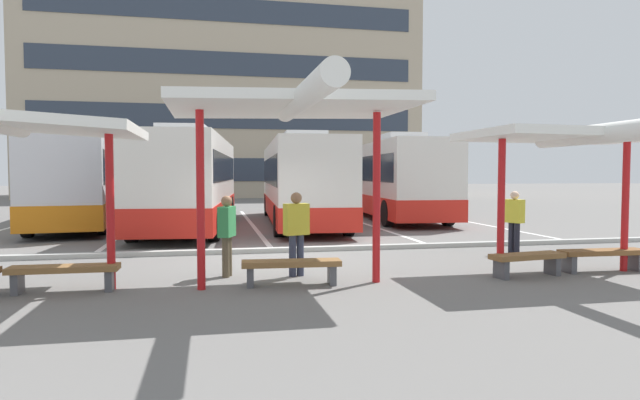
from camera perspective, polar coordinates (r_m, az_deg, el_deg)
The scene contains 21 objects.
ground_plane at distance 12.75m, azimuth -4.46°, elevation -6.13°, with size 160.00×160.00×0.00m, color slate.
terminal_building at distance 49.79m, azimuth -9.85°, elevation 12.54°, with size 32.09×12.71×23.49m.
coach_bus_0 at distance 22.93m, azimuth -24.05°, elevation 1.86°, with size 3.64×11.96×3.64m.
coach_bus_1 at distance 19.61m, azimuth -13.74°, elevation 1.76°, with size 3.58×10.71×3.56m.
coach_bus_2 at distance 20.99m, azimuth -2.12°, elevation 1.82°, with size 3.21×11.76×3.48m.
coach_bus_3 at distance 23.65m, azimuth 7.81°, elevation 2.08°, with size 3.30×10.43×3.62m.
lane_stripe_0 at distance 22.30m, azimuth -30.50°, elevation -2.64°, with size 0.16×14.00×0.01m, color white.
lane_stripe_1 at distance 21.29m, azimuth -19.23°, elevation -2.65°, with size 0.16×14.00×0.01m, color white.
lane_stripe_2 at distance 21.16m, azimuth -7.33°, elevation -2.54°, with size 0.16×14.00×0.01m, color white.
lane_stripe_3 at distance 21.93m, azimuth 4.21°, elevation -2.34°, with size 0.16×14.00×0.01m, color white.
lane_stripe_4 at distance 23.50m, azimuth 14.58°, elevation -2.07°, with size 0.16×14.00×0.01m, color white.
bench_1 at distance 9.98m, azimuth -25.66°, elevation -6.97°, with size 1.76×0.45×0.45m.
waiting_shelter_1 at distance 9.18m, azimuth -2.84°, elevation 9.73°, with size 4.13×4.82×3.32m.
bench_2 at distance 9.55m, azimuth -3.07°, elevation -7.12°, with size 1.78×0.54×0.45m.
waiting_shelter_2 at distance 11.41m, azimuth 25.60°, elevation 5.92°, with size 3.77×4.22×2.88m.
bench_3 at distance 11.08m, azimuth 21.27°, elevation -5.96°, with size 1.56×0.62×0.45m.
bench_4 at distance 12.27m, azimuth 27.97°, elevation -5.22°, with size 1.81×0.48×0.45m.
platform_kerb at distance 13.53m, azimuth -4.88°, elevation -5.35°, with size 44.00×0.24×0.12m, color #ADADA8.
waiting_passenger_1 at distance 10.32m, azimuth -2.54°, elevation -3.02°, with size 0.51×0.34×1.63m.
waiting_passenger_2 at distance 10.42m, azimuth -9.92°, elevation -3.24°, with size 0.37×0.50×1.57m.
waiting_passenger_3 at distance 14.07m, azimuth 20.05°, elevation -1.83°, with size 0.39×0.50×1.56m.
Camera 1 is at (-1.56, -12.50, 2.00)m, focal length 29.95 mm.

